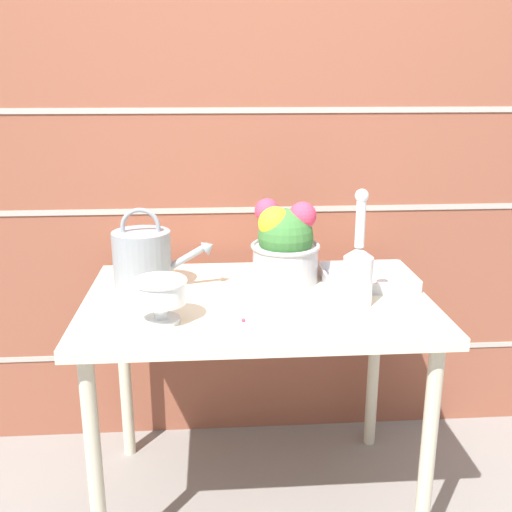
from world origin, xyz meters
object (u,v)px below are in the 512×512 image
object	(u,v)px
flower_planter	(285,244)
wire_tray	(367,280)
crystal_pedestal_bowl	(160,294)
glass_decanter	(358,269)
watering_can	(143,259)

from	to	relation	value
flower_planter	wire_tray	distance (m)	0.30
crystal_pedestal_bowl	glass_decanter	xyz separation A→B (m)	(0.57, 0.09, 0.03)
watering_can	crystal_pedestal_bowl	xyz separation A→B (m)	(0.07, -0.28, -0.02)
watering_can	wire_tray	size ratio (longest dim) A/B	1.12
crystal_pedestal_bowl	flower_planter	bearing A→B (deg)	40.53
watering_can	wire_tray	bearing A→B (deg)	0.78
crystal_pedestal_bowl	watering_can	bearing A→B (deg)	104.89
flower_planter	crystal_pedestal_bowl	bearing A→B (deg)	-139.47
watering_can	glass_decanter	distance (m)	0.67
flower_planter	watering_can	bearing A→B (deg)	-174.14
glass_decanter	wire_tray	distance (m)	0.23
crystal_pedestal_bowl	glass_decanter	world-z (taller)	glass_decanter
flower_planter	wire_tray	xyz separation A→B (m)	(0.27, -0.04, -0.12)
watering_can	glass_decanter	size ratio (longest dim) A/B	0.94
watering_can	glass_decanter	bearing A→B (deg)	-16.10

